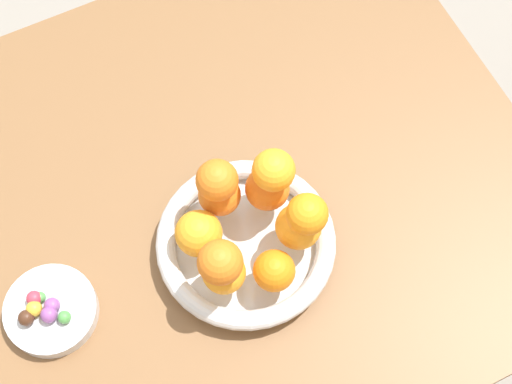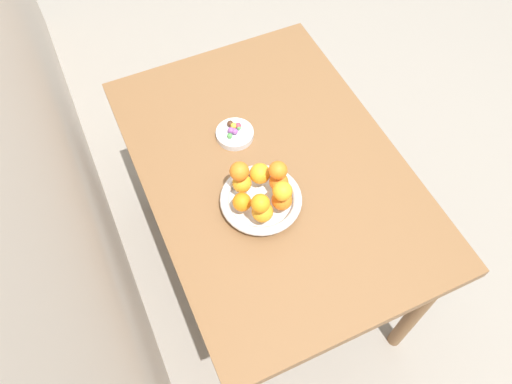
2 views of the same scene
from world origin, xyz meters
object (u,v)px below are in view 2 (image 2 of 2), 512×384
Objects in this scene: orange_1 at (279,182)px; orange_8 at (278,170)px; dining_table at (271,182)px; candy_ball_4 at (230,136)px; orange_0 at (282,200)px; candy_ball_0 at (239,128)px; candy_ball_1 at (231,131)px; orange_2 at (260,174)px; orange_5 at (262,212)px; candy_ball_3 at (238,126)px; orange_4 at (242,202)px; orange_6 at (260,203)px; candy_ball_5 at (234,126)px; orange_3 at (242,183)px; candy_dish at (235,134)px; candy_ball_2 at (230,124)px; orange_7 at (282,191)px; orange_9 at (239,171)px; candy_ball_6 at (235,131)px; fruit_bowl at (261,200)px.

orange_8 is at bearing 57.09° from orange_1.
dining_table is 0.20m from candy_ball_4.
candy_ball_0 is (0.31, -0.01, -0.04)m from orange_0.
candy_ball_1 is at bearing 3.79° from orange_0.
orange_5 is (-0.12, 0.05, -0.00)m from orange_2.
candy_ball_3 is at bearing -6.67° from orange_2.
candy_ball_1 is (0.27, -0.08, -0.03)m from orange_4.
orange_2 is 1.17× the size of orange_6.
orange_2 reaches higher than candy_ball_5.
orange_3 is 0.21m from candy_ball_4.
candy_dish is at bearing -2.37° from orange_2.
candy_ball_2 reaches higher than dining_table.
candy_dish is 2.19× the size of orange_7.
orange_1 is 3.30× the size of candy_ball_4.
orange_9 is at bearing 164.01° from candy_ball_1.
orange_7 is at bearing 178.17° from candy_ball_0.
candy_ball_4 is (-0.02, 0.04, 0.00)m from candy_ball_0.
orange_7 is (-0.05, -0.10, 0.06)m from orange_4.
orange_3 is 0.24m from candy_ball_3.
orange_6 is 0.34m from candy_ball_1.
candy_ball_0 is at bearing -74.42° from candy_dish.
candy_ball_5 is 0.02m from candy_ball_6.
orange_4 is 0.08m from orange_9.
candy_ball_1 is at bearing 8.96° from orange_1.
candy_ball_3 is at bearing 1.77° from orange_8.
orange_4 is 2.49× the size of candy_ball_1.
orange_8 is at bearing -14.23° from orange_0.
orange_6 is at bearing 145.32° from dining_table.
orange_1 is at bearing -81.66° from orange_4.
orange_1 is at bearing -140.85° from orange_2.
candy_ball_3 reaches higher than candy_dish.
orange_2 is at bearing -21.66° from fruit_bowl.
dining_table is at bearing -158.22° from candy_ball_6.
fruit_bowl is 4.29× the size of orange_3.
orange_9 is at bearing 38.70° from fruit_bowl.
orange_3 is 0.06m from orange_9.
orange_9 is (0.04, 0.10, 0.00)m from orange_8.
candy_ball_4 reaches higher than dining_table.
orange_0 is 0.12m from orange_3.
orange_3 is 0.11m from orange_8.
orange_1 is at bearing -50.95° from orange_6.
orange_8 is (0.08, -0.09, -0.00)m from orange_6.
orange_5 reaches higher than candy_ball_2.
orange_5 reaches higher than candy_ball_4.
orange_1 is 0.11m from orange_5.
fruit_bowl is 3.90× the size of orange_2.
orange_2 is 1.11× the size of orange_7.
candy_ball_0 is (0.21, -0.02, -0.04)m from orange_2.
candy_ball_3 is (0.33, -0.07, -0.04)m from orange_5.
fruit_bowl is 3.98× the size of orange_5.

